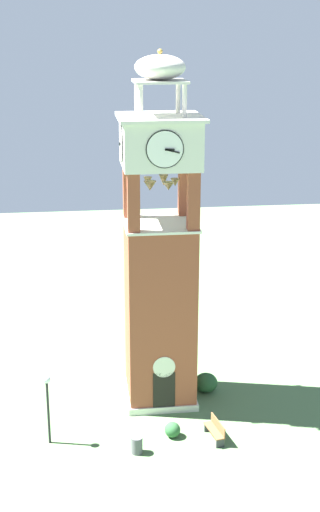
{
  "coord_description": "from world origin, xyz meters",
  "views": [
    {
      "loc": [
        -3.9,
        -32.29,
        18.29
      ],
      "look_at": [
        0.0,
        0.0,
        7.73
      ],
      "focal_mm": 49.12,
      "sensor_mm": 36.0,
      "label": 1
    }
  ],
  "objects_px": {
    "park_bench": "(215,430)",
    "trash_bin": "(137,445)",
    "clock_tower": "(160,268)",
    "lamp_post": "(47,396)"
  },
  "relations": [
    {
      "from": "park_bench",
      "to": "trash_bin",
      "type": "xyz_separation_m",
      "value": [
        -3.75,
        -0.69,
        -0.08
      ]
    },
    {
      "from": "clock_tower",
      "to": "park_bench",
      "type": "xyz_separation_m",
      "value": [
        2.1,
        -4.25,
        -6.62
      ]
    },
    {
      "from": "clock_tower",
      "to": "park_bench",
      "type": "bearing_deg",
      "value": -63.7
    },
    {
      "from": "clock_tower",
      "to": "lamp_post",
      "type": "distance_m",
      "value": 8.15
    },
    {
      "from": "lamp_post",
      "to": "trash_bin",
      "type": "xyz_separation_m",
      "value": [
        3.94,
        -1.3,
        -2.03
      ]
    },
    {
      "from": "clock_tower",
      "to": "park_bench",
      "type": "height_order",
      "value": "clock_tower"
    },
    {
      "from": "clock_tower",
      "to": "trash_bin",
      "type": "distance_m",
      "value": 8.49
    },
    {
      "from": "lamp_post",
      "to": "trash_bin",
      "type": "bearing_deg",
      "value": -18.3
    },
    {
      "from": "park_bench",
      "to": "lamp_post",
      "type": "distance_m",
      "value": 7.96
    },
    {
      "from": "clock_tower",
      "to": "trash_bin",
      "type": "relative_size",
      "value": 21.83
    }
  ]
}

